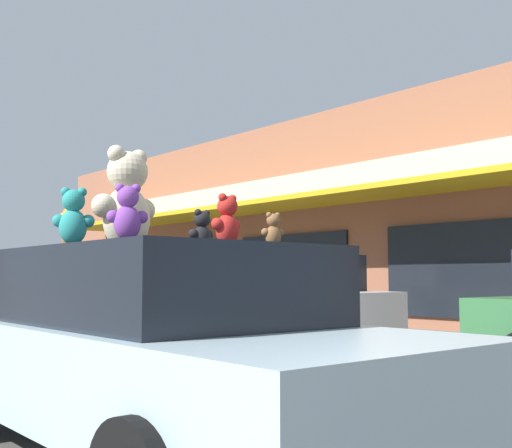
{
  "coord_description": "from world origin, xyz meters",
  "views": [
    {
      "loc": [
        -5.21,
        -4.51,
        1.24
      ],
      "look_at": [
        -1.13,
        0.18,
        1.76
      ],
      "focal_mm": 45.0,
      "sensor_mm": 36.0,
      "label": 1
    }
  ],
  "objects_px": {
    "teddy_bear_black": "(202,231)",
    "parked_car_far_center": "(280,299)",
    "teddy_bear_purple": "(128,213)",
    "teddy_bear_brown": "(273,230)",
    "teddy_bear_giant": "(126,201)",
    "teddy_bear_orange": "(71,227)",
    "parked_car_far_right": "(83,294)",
    "plush_art_car": "(143,346)",
    "teddy_bear_red": "(227,221)",
    "teddy_bear_teal": "(73,217)"
  },
  "relations": [
    {
      "from": "teddy_bear_black",
      "to": "parked_car_far_center",
      "type": "relative_size",
      "value": 0.08
    },
    {
      "from": "teddy_bear_purple",
      "to": "teddy_bear_brown",
      "type": "relative_size",
      "value": 1.37
    },
    {
      "from": "teddy_bear_giant",
      "to": "parked_car_far_center",
      "type": "distance_m",
      "value": 6.95
    },
    {
      "from": "teddy_bear_orange",
      "to": "teddy_bear_purple",
      "type": "bearing_deg",
      "value": 14.47
    },
    {
      "from": "parked_car_far_right",
      "to": "teddy_bear_black",
      "type": "bearing_deg",
      "value": -112.12
    },
    {
      "from": "plush_art_car",
      "to": "teddy_bear_brown",
      "type": "height_order",
      "value": "teddy_bear_brown"
    },
    {
      "from": "teddy_bear_orange",
      "to": "teddy_bear_red",
      "type": "distance_m",
      "value": 1.13
    },
    {
      "from": "parked_car_far_right",
      "to": "teddy_bear_orange",
      "type": "bearing_deg",
      "value": -116.34
    },
    {
      "from": "teddy_bear_orange",
      "to": "teddy_bear_purple",
      "type": "distance_m",
      "value": 1.16
    },
    {
      "from": "teddy_bear_giant",
      "to": "teddy_bear_purple",
      "type": "bearing_deg",
      "value": 49.38
    },
    {
      "from": "plush_art_car",
      "to": "teddy_bear_black",
      "type": "bearing_deg",
      "value": 13.6
    },
    {
      "from": "parked_car_far_center",
      "to": "parked_car_far_right",
      "type": "bearing_deg",
      "value": 90.0
    },
    {
      "from": "plush_art_car",
      "to": "teddy_bear_black",
      "type": "distance_m",
      "value": 1.03
    },
    {
      "from": "teddy_bear_giant",
      "to": "teddy_bear_orange",
      "type": "relative_size",
      "value": 2.62
    },
    {
      "from": "teddy_bear_giant",
      "to": "teddy_bear_black",
      "type": "relative_size",
      "value": 2.4
    },
    {
      "from": "teddy_bear_teal",
      "to": "parked_car_far_center",
      "type": "bearing_deg",
      "value": -107.56
    },
    {
      "from": "teddy_bear_purple",
      "to": "parked_car_far_right",
      "type": "xyz_separation_m",
      "value": [
        6.22,
        13.29,
        -0.8
      ]
    },
    {
      "from": "teddy_bear_purple",
      "to": "teddy_bear_red",
      "type": "distance_m",
      "value": 0.86
    },
    {
      "from": "plush_art_car",
      "to": "teddy_bear_purple",
      "type": "bearing_deg",
      "value": -124.97
    },
    {
      "from": "parked_car_far_right",
      "to": "parked_car_far_center",
      "type": "bearing_deg",
      "value": -90.0
    },
    {
      "from": "plush_art_car",
      "to": "teddy_bear_giant",
      "type": "distance_m",
      "value": 1.14
    },
    {
      "from": "parked_car_far_center",
      "to": "plush_art_car",
      "type": "bearing_deg",
      "value": -140.66
    },
    {
      "from": "teddy_bear_giant",
      "to": "teddy_bear_brown",
      "type": "bearing_deg",
      "value": 93.63
    },
    {
      "from": "teddy_bear_orange",
      "to": "teddy_bear_brown",
      "type": "distance_m",
      "value": 1.42
    },
    {
      "from": "teddy_bear_giant",
      "to": "parked_car_far_center",
      "type": "relative_size",
      "value": 0.19
    },
    {
      "from": "plush_art_car",
      "to": "teddy_bear_purple",
      "type": "height_order",
      "value": "teddy_bear_purple"
    },
    {
      "from": "teddy_bear_teal",
      "to": "teddy_bear_brown",
      "type": "relative_size",
      "value": 1.58
    },
    {
      "from": "plush_art_car",
      "to": "teddy_bear_orange",
      "type": "bearing_deg",
      "value": 148.92
    },
    {
      "from": "teddy_bear_giant",
      "to": "teddy_bear_purple",
      "type": "distance_m",
      "value": 1.51
    },
    {
      "from": "parked_car_far_right",
      "to": "teddy_bear_purple",
      "type": "bearing_deg",
      "value": -115.08
    },
    {
      "from": "teddy_bear_purple",
      "to": "teddy_bear_red",
      "type": "xyz_separation_m",
      "value": [
        0.84,
        0.2,
        0.02
      ]
    },
    {
      "from": "plush_art_car",
      "to": "parked_car_far_right",
      "type": "bearing_deg",
      "value": 66.69
    },
    {
      "from": "plush_art_car",
      "to": "teddy_bear_purple",
      "type": "xyz_separation_m",
      "value": [
        -0.63,
        -0.87,
        0.82
      ]
    },
    {
      "from": "teddy_bear_giant",
      "to": "parked_car_far_right",
      "type": "bearing_deg",
      "value": -126.07
    },
    {
      "from": "teddy_bear_giant",
      "to": "teddy_bear_purple",
      "type": "height_order",
      "value": "teddy_bear_giant"
    },
    {
      "from": "plush_art_car",
      "to": "teddy_bear_teal",
      "type": "bearing_deg",
      "value": -158.91
    },
    {
      "from": "teddy_bear_red",
      "to": "teddy_bear_teal",
      "type": "bearing_deg",
      "value": -37.98
    },
    {
      "from": "teddy_bear_purple",
      "to": "parked_car_far_center",
      "type": "bearing_deg",
      "value": -112.26
    },
    {
      "from": "teddy_bear_purple",
      "to": "teddy_bear_teal",
      "type": "xyz_separation_m",
      "value": [
        -0.01,
        0.64,
        0.02
      ]
    },
    {
      "from": "teddy_bear_brown",
      "to": "parked_car_far_right",
      "type": "xyz_separation_m",
      "value": [
        5.15,
        13.27,
        -0.76
      ]
    },
    {
      "from": "plush_art_car",
      "to": "teddy_bear_giant",
      "type": "relative_size",
      "value": 5.96
    },
    {
      "from": "teddy_bear_orange",
      "to": "teddy_bear_black",
      "type": "bearing_deg",
      "value": 107.25
    },
    {
      "from": "teddy_bear_teal",
      "to": "parked_car_far_center",
      "type": "xyz_separation_m",
      "value": [
        6.23,
        4.82,
        -0.74
      ]
    },
    {
      "from": "teddy_bear_teal",
      "to": "teddy_bear_red",
      "type": "relative_size",
      "value": 1.03
    },
    {
      "from": "teddy_bear_red",
      "to": "parked_car_far_right",
      "type": "relative_size",
      "value": 0.08
    },
    {
      "from": "teddy_bear_orange",
      "to": "parked_car_far_right",
      "type": "distance_m",
      "value": 13.58
    },
    {
      "from": "teddy_bear_giant",
      "to": "teddy_bear_red",
      "type": "distance_m",
      "value": 1.13
    },
    {
      "from": "teddy_bear_brown",
      "to": "teddy_bear_purple",
      "type": "bearing_deg",
      "value": 14.55
    },
    {
      "from": "teddy_bear_orange",
      "to": "plush_art_car",
      "type": "bearing_deg",
      "value": 82.66
    },
    {
      "from": "teddy_bear_black",
      "to": "teddy_bear_giant",
      "type": "bearing_deg",
      "value": -39.35
    }
  ]
}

